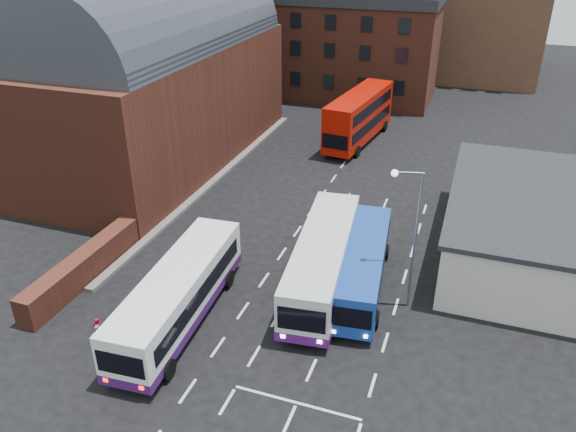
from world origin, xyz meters
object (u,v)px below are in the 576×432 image
(bus_blue, at_px, (362,264))
(street_lamp, at_px, (411,228))
(bus_white_inbound, at_px, (323,258))
(pedestrian_beige, at_px, (98,336))
(bus_white_outbound, at_px, (179,292))
(bus_red_double, at_px, (359,117))
(pedestrian_red, at_px, (98,329))

(bus_blue, height_order, street_lamp, street_lamp)
(bus_white_inbound, distance_m, pedestrian_beige, 12.88)
(bus_white_outbound, height_order, bus_blue, bus_white_outbound)
(bus_blue, distance_m, pedestrian_beige, 14.89)
(bus_red_double, bearing_deg, bus_blue, 110.89)
(bus_blue, bearing_deg, bus_red_double, -82.66)
(bus_white_outbound, relative_size, pedestrian_beige, 8.70)
(pedestrian_beige, bearing_deg, bus_white_outbound, -148.95)
(street_lamp, bearing_deg, bus_white_outbound, -154.21)
(bus_white_inbound, relative_size, street_lamp, 1.49)
(bus_red_double, relative_size, street_lamp, 1.48)
(bus_red_double, xyz_separation_m, pedestrian_beige, (-5.59, -33.72, -1.87))
(bus_blue, distance_m, street_lamp, 4.28)
(bus_white_outbound, xyz_separation_m, bus_white_inbound, (6.28, 5.69, 0.06))
(street_lamp, xyz_separation_m, pedestrian_red, (-14.36, -8.17, -4.30))
(bus_white_outbound, relative_size, pedestrian_red, 8.61)
(bus_white_inbound, relative_size, pedestrian_beige, 9.03)
(bus_white_inbound, height_order, bus_blue, bus_white_inbound)
(street_lamp, height_order, pedestrian_red, street_lamp)
(bus_white_inbound, bearing_deg, bus_red_double, -88.17)
(pedestrian_red, relative_size, pedestrian_beige, 1.01)
(bus_white_inbound, bearing_deg, bus_blue, -173.33)
(bus_white_outbound, height_order, street_lamp, street_lamp)
(bus_red_double, relative_size, pedestrian_beige, 9.01)
(street_lamp, height_order, pedestrian_beige, street_lamp)
(bus_white_inbound, distance_m, bus_blue, 2.33)
(bus_white_inbound, xyz_separation_m, pedestrian_beige, (-9.18, -8.94, -1.26))
(bus_blue, relative_size, street_lamp, 1.29)
(bus_white_inbound, height_order, pedestrian_red, bus_white_inbound)
(pedestrian_red, bearing_deg, bus_blue, 179.92)
(bus_white_inbound, xyz_separation_m, street_lamp, (4.85, -0.31, 3.05))
(bus_red_double, bearing_deg, bus_white_inbound, 105.58)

